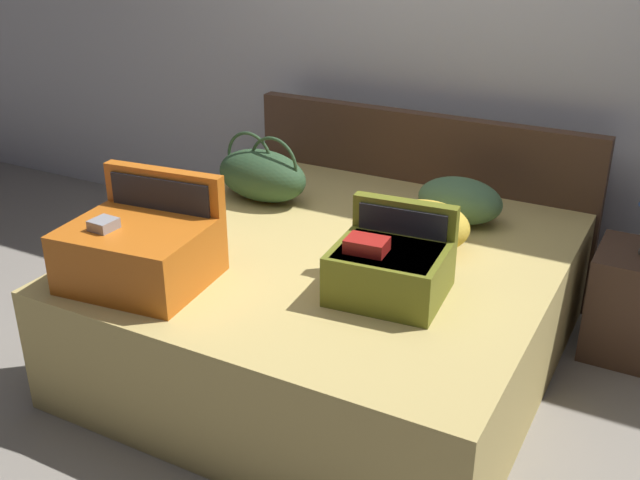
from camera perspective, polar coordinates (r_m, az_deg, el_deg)
The scene contains 9 objects.
ground_plane at distance 3.18m, azimuth -2.28°, elevation -12.27°, with size 12.00×12.00×0.00m, color gray.
back_wall at distance 4.10m, azimuth 9.62°, elevation 15.72°, with size 8.00×0.10×2.60m, color silver.
bed at distance 3.33m, azimuth 1.14°, elevation -4.91°, with size 1.83×1.86×0.54m, color tan.
headboard at distance 4.06m, azimuth 7.46°, elevation 3.34°, with size 1.87×0.08×0.91m, color #4C3323.
hard_case_large at distance 2.97m, azimuth -13.54°, elevation -0.58°, with size 0.57×0.51×0.40m.
hard_case_medium at distance 2.81m, azimuth 5.36°, elevation -1.98°, with size 0.44×0.41×0.32m.
duffel_bag at distance 3.71m, azimuth -4.44°, elevation 4.99°, with size 0.52×0.33×0.34m.
pillow_near_headboard at distance 3.50m, azimuth 10.59°, elevation 2.98°, with size 0.40×0.27×0.21m, color #4C724C.
pillow_center_head at distance 3.21m, azimuth 8.00°, elevation 1.08°, with size 0.38×0.32×0.21m, color gold.
Camera 1 is at (1.32, -2.18, 1.91)m, focal length 42.05 mm.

